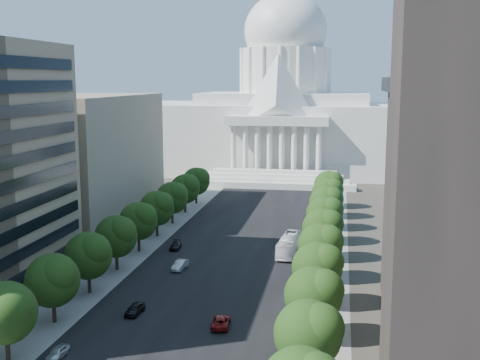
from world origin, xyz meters
The scene contains 34 objects.
road_asphalt centered at (0.00, 90.00, 0.00)m, with size 30.00×260.00×0.01m, color black.
sidewalk_left centered at (-19.00, 90.00, 0.00)m, with size 8.00×260.00×0.02m, color gray.
sidewalk_right centered at (19.00, 90.00, 0.00)m, with size 8.00×260.00×0.02m, color gray.
capitol centered at (0.00, 184.89, 20.01)m, with size 120.00×56.00×73.00m.
office_block_left_far centered at (-48.00, 100.00, 15.00)m, with size 38.00×52.00×30.00m, color gray.
tree_l_b centered at (-17.66, 23.81, 6.45)m, with size 7.79×7.60×9.97m.
tree_l_c centered at (-17.66, 35.81, 6.45)m, with size 7.79×7.60×9.97m.
tree_l_d centered at (-17.66, 47.81, 6.45)m, with size 7.79×7.60×9.97m.
tree_l_e centered at (-17.66, 59.81, 6.45)m, with size 7.79×7.60×9.97m.
tree_l_f centered at (-17.66, 71.81, 6.45)m, with size 7.79×7.60×9.97m.
tree_l_g centered at (-17.66, 83.81, 6.45)m, with size 7.79×7.60×9.97m.
tree_l_h centered at (-17.66, 95.81, 6.45)m, with size 7.79×7.60×9.97m.
tree_l_i centered at (-17.66, 107.81, 6.45)m, with size 7.79×7.60×9.97m.
tree_l_j centered at (-17.66, 119.81, 6.45)m, with size 7.79×7.60×9.97m.
tree_r_b centered at (18.34, 23.81, 6.45)m, with size 7.79×7.60×9.97m.
tree_r_c centered at (18.34, 35.81, 6.45)m, with size 7.79×7.60×9.97m.
tree_r_d centered at (18.34, 47.81, 6.45)m, with size 7.79×7.60×9.97m.
tree_r_e centered at (18.34, 59.81, 6.45)m, with size 7.79×7.60×9.97m.
tree_r_f centered at (18.34, 71.81, 6.45)m, with size 7.79×7.60×9.97m.
tree_r_g centered at (18.34, 83.81, 6.45)m, with size 7.79×7.60×9.97m.
tree_r_h centered at (18.34, 95.81, 6.45)m, with size 7.79×7.60×9.97m.
tree_r_i centered at (18.34, 107.81, 6.45)m, with size 7.79×7.60×9.97m.
tree_r_j centered at (18.34, 119.81, 6.45)m, with size 7.79×7.60×9.97m.
streetlight_b centered at (19.90, 35.00, 5.82)m, with size 2.61×0.44×9.00m.
streetlight_c centered at (19.90, 60.00, 5.82)m, with size 2.61×0.44×9.00m.
streetlight_d centered at (19.90, 85.00, 5.82)m, with size 2.61×0.44×9.00m.
streetlight_e centered at (19.90, 110.00, 5.82)m, with size 2.61×0.44×9.00m.
streetlight_f centered at (19.90, 135.00, 5.82)m, with size 2.61×0.44×9.00m.
car_dark_a centered at (-7.87, 40.71, 0.76)m, with size 1.79×4.45×1.52m, color black.
car_silver centered at (-6.88, 62.12, 0.81)m, with size 1.72×4.92×1.62m, color #B1B4BA.
car_red centered at (5.35, 38.33, 0.71)m, with size 2.35×5.10×1.42m, color maroon.
car_dark_b centered at (-11.27, 74.75, 0.69)m, with size 1.94×4.76×1.38m, color black.
car_parked centered at (-12.50, 25.77, 0.69)m, with size 1.62×4.03×1.37m, color #B5B6BD.
city_bus centered at (11.59, 75.12, 1.83)m, with size 3.08×13.15×3.66m, color white.
Camera 1 is at (20.99, -38.51, 33.60)m, focal length 45.00 mm.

